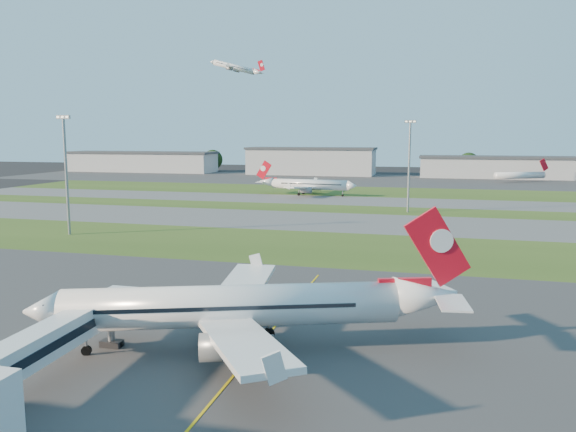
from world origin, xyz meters
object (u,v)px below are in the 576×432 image
(airliner_parked, at_px, (236,307))
(mini_jet_near, at_px, (520,175))
(light_mast_centre, at_px, (409,160))
(airliner_taxiing, at_px, (309,185))
(light_mast_west, at_px, (66,167))
(jet_bridge, at_px, (35,347))

(airliner_parked, relative_size, mini_jet_near, 1.52)
(light_mast_centre, bearing_deg, airliner_parked, -96.15)
(airliner_parked, height_order, airliner_taxiing, airliner_parked)
(mini_jet_near, relative_size, light_mast_centre, 1.00)
(light_mast_west, bearing_deg, airliner_parked, -42.95)
(airliner_taxiing, distance_m, light_mast_centre, 54.04)
(airliner_taxiing, xyz_separation_m, light_mast_centre, (37.07, -37.78, 10.92))
(light_mast_west, bearing_deg, airliner_taxiing, 70.65)
(jet_bridge, relative_size, light_mast_centre, 1.04)
(jet_bridge, xyz_separation_m, airliner_parked, (12.94, 13.13, 0.48))
(airliner_parked, distance_m, airliner_taxiing, 150.02)
(airliner_parked, distance_m, light_mast_centre, 111.22)
(mini_jet_near, distance_m, light_mast_centre, 129.38)
(light_mast_west, bearing_deg, mini_jet_near, 56.67)
(airliner_taxiing, relative_size, mini_jet_near, 1.38)
(airliner_taxiing, relative_size, light_mast_west, 1.38)
(jet_bridge, height_order, airliner_parked, airliner_parked)
(jet_bridge, distance_m, airliner_parked, 18.44)
(mini_jet_near, relative_size, light_mast_west, 1.00)
(jet_bridge, distance_m, light_mast_west, 81.73)
(airliner_parked, relative_size, light_mast_west, 1.52)
(jet_bridge, relative_size, mini_jet_near, 1.04)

